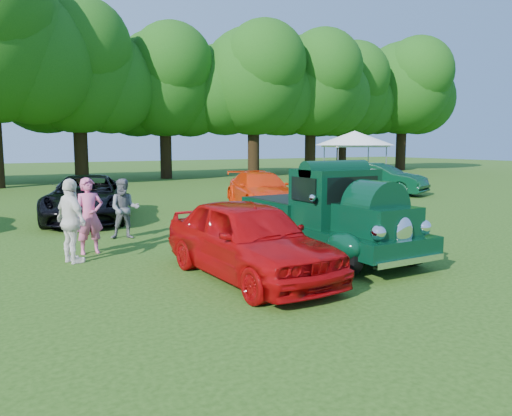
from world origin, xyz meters
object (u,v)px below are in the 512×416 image
back_car_black (87,198)px  canopy_tent (354,139)px  back_car_blue (331,187)px  back_car_green (379,179)px  hero_pickup (328,218)px  spectator_pink (89,216)px  spectator_grey (125,209)px  spectator_white (71,221)px  red_convertible (249,239)px  back_car_orange (261,190)px

back_car_black → canopy_tent: canopy_tent is taller
back_car_blue → back_car_green: 4.65m
back_car_black → hero_pickup: bearing=-49.1°
spectator_pink → spectator_grey: (1.15, 1.35, -0.07)m
canopy_tent → spectator_white: bearing=-148.5°
spectator_white → red_convertible: bearing=-155.5°
red_convertible → back_car_black: bearing=95.2°
red_convertible → spectator_white: (-2.58, 2.81, 0.15)m
hero_pickup → red_convertible: size_ratio=1.15×
back_car_green → spectator_white: bearing=-179.2°
back_car_black → back_car_blue: back_car_black is taller
back_car_black → canopy_tent: (14.48, 3.99, 1.97)m
back_car_black → spectator_white: spectator_white is taller
back_car_blue → spectator_grey: size_ratio=2.46×
back_car_blue → canopy_tent: size_ratio=0.71×
back_car_black → back_car_orange: (6.35, -0.11, -0.04)m
hero_pickup → spectator_grey: hero_pickup is taller
back_car_green → red_convertible: bearing=-166.2°
spectator_grey → back_car_green: bearing=38.3°
back_car_orange → spectator_white: spectator_white is taller
canopy_tent → back_car_orange: bearing=-153.2°
canopy_tent → spectator_grey: bearing=-151.7°
back_car_black → spectator_pink: spectator_pink is taller
back_car_blue → hero_pickup: bearing=-134.0°
red_convertible → spectator_grey: spectator_grey is taller
hero_pickup → back_car_blue: bearing=51.2°
red_convertible → canopy_tent: bearing=41.0°
red_convertible → back_car_green: bearing=36.0°
back_car_green → spectator_white: size_ratio=2.58×
spectator_grey → canopy_tent: (14.28, 7.68, 1.91)m
hero_pickup → back_car_black: 8.52m
back_car_black → canopy_tent: size_ratio=0.96×
back_car_orange → back_car_blue: 3.19m
hero_pickup → red_convertible: hero_pickup is taller
hero_pickup → back_car_blue: (5.97, 7.44, -0.17)m
canopy_tent → spectator_pink: bearing=-149.7°
hero_pickup → back_car_black: (-3.57, 7.74, -0.11)m
back_car_black → spectator_white: 5.94m
back_car_black → back_car_green: size_ratio=1.15×
hero_pickup → back_car_blue: size_ratio=1.27×
back_car_orange → canopy_tent: 9.32m
red_convertible → back_car_orange: (5.23, 8.45, -0.05)m
back_car_black → spectator_pink: (-0.96, -5.04, 0.13)m
hero_pickup → back_car_green: size_ratio=1.09×
back_car_black → canopy_tent: bearing=31.6°
spectator_white → back_car_blue: bearing=-81.7°
back_car_orange → back_car_green: back_car_green is taller
red_convertible → spectator_pink: (-2.08, 3.53, 0.12)m
back_car_green → canopy_tent: canopy_tent is taller
back_car_black → back_car_orange: 6.35m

